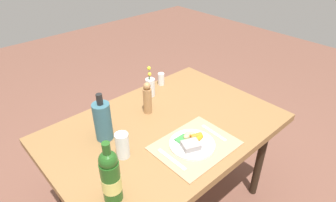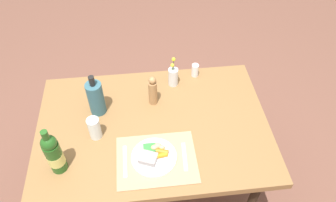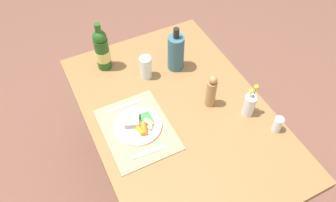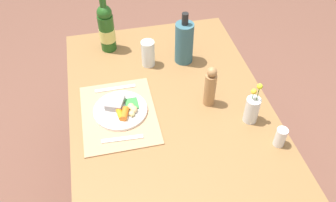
{
  "view_description": "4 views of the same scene",
  "coord_description": "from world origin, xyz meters",
  "px_view_note": "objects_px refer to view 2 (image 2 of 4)",
  "views": [
    {
      "loc": [
        -0.88,
        -0.99,
        1.73
      ],
      "look_at": [
        0.07,
        0.05,
        0.84
      ],
      "focal_mm": 30.5,
      "sensor_mm": 36.0,
      "label": 1
    },
    {
      "loc": [
        -0.04,
        -1.16,
        2.19
      ],
      "look_at": [
        0.1,
        0.09,
        0.81
      ],
      "focal_mm": 34.43,
      "sensor_mm": 36.0,
      "label": 2
    },
    {
      "loc": [
        0.95,
        -0.53,
        2.12
      ],
      "look_at": [
        -0.08,
        -0.02,
        0.74
      ],
      "focal_mm": 36.04,
      "sensor_mm": 36.0,
      "label": 3
    },
    {
      "loc": [
        1.1,
        -0.26,
        1.88
      ],
      "look_at": [
        0.07,
        -0.02,
        0.82
      ],
      "focal_mm": 37.68,
      "sensor_mm": 36.0,
      "label": 4
    }
  ],
  "objects_px": {
    "salt_shaker": "(195,70)",
    "cooler_bottle": "(96,98)",
    "dinner_plate": "(154,156)",
    "flower_vase": "(173,76)",
    "wine_bottle": "(54,154)",
    "dining_table": "(153,132)",
    "knife": "(185,157)",
    "water_tumbler": "(95,129)",
    "pepper_mill": "(153,91)",
    "fork": "(125,161)"
  },
  "relations": [
    {
      "from": "salt_shaker",
      "to": "cooler_bottle",
      "type": "bearing_deg",
      "value": -158.52
    },
    {
      "from": "dinner_plate",
      "to": "salt_shaker",
      "type": "distance_m",
      "value": 0.7
    },
    {
      "from": "flower_vase",
      "to": "wine_bottle",
      "type": "bearing_deg",
      "value": -140.09
    },
    {
      "from": "salt_shaker",
      "to": "cooler_bottle",
      "type": "relative_size",
      "value": 0.32
    },
    {
      "from": "dinner_plate",
      "to": "cooler_bottle",
      "type": "xyz_separation_m",
      "value": [
        -0.3,
        0.37,
        0.1
      ]
    },
    {
      "from": "dining_table",
      "to": "salt_shaker",
      "type": "height_order",
      "value": "salt_shaker"
    },
    {
      "from": "flower_vase",
      "to": "dining_table",
      "type": "bearing_deg",
      "value": -115.74
    },
    {
      "from": "dining_table",
      "to": "flower_vase",
      "type": "bearing_deg",
      "value": 64.26
    },
    {
      "from": "knife",
      "to": "water_tumbler",
      "type": "height_order",
      "value": "water_tumbler"
    },
    {
      "from": "dining_table",
      "to": "water_tumbler",
      "type": "distance_m",
      "value": 0.35
    },
    {
      "from": "salt_shaker",
      "to": "wine_bottle",
      "type": "relative_size",
      "value": 0.29
    },
    {
      "from": "wine_bottle",
      "to": "flower_vase",
      "type": "bearing_deg",
      "value": 39.91
    },
    {
      "from": "dinner_plate",
      "to": "water_tumbler",
      "type": "distance_m",
      "value": 0.36
    },
    {
      "from": "dining_table",
      "to": "knife",
      "type": "xyz_separation_m",
      "value": [
        0.15,
        -0.24,
        0.07
      ]
    },
    {
      "from": "wine_bottle",
      "to": "pepper_mill",
      "type": "bearing_deg",
      "value": 37.99
    },
    {
      "from": "cooler_bottle",
      "to": "water_tumbler",
      "type": "distance_m",
      "value": 0.19
    },
    {
      "from": "dinner_plate",
      "to": "cooler_bottle",
      "type": "distance_m",
      "value": 0.49
    },
    {
      "from": "dinner_plate",
      "to": "knife",
      "type": "height_order",
      "value": "dinner_plate"
    },
    {
      "from": "wine_bottle",
      "to": "cooler_bottle",
      "type": "relative_size",
      "value": 1.1
    },
    {
      "from": "knife",
      "to": "cooler_bottle",
      "type": "relative_size",
      "value": 0.63
    },
    {
      "from": "dinner_plate",
      "to": "pepper_mill",
      "type": "distance_m",
      "value": 0.41
    },
    {
      "from": "pepper_mill",
      "to": "cooler_bottle",
      "type": "relative_size",
      "value": 0.74
    },
    {
      "from": "wine_bottle",
      "to": "water_tumbler",
      "type": "height_order",
      "value": "wine_bottle"
    },
    {
      "from": "fork",
      "to": "flower_vase",
      "type": "xyz_separation_m",
      "value": [
        0.32,
        0.56,
        0.06
      ]
    },
    {
      "from": "cooler_bottle",
      "to": "flower_vase",
      "type": "bearing_deg",
      "value": 20.97
    },
    {
      "from": "flower_vase",
      "to": "water_tumbler",
      "type": "bearing_deg",
      "value": -142.62
    },
    {
      "from": "knife",
      "to": "fork",
      "type": "bearing_deg",
      "value": -178.02
    },
    {
      "from": "dining_table",
      "to": "fork",
      "type": "relative_size",
      "value": 6.9
    },
    {
      "from": "dinner_plate",
      "to": "pepper_mill",
      "type": "xyz_separation_m",
      "value": [
        0.03,
        0.4,
        0.08
      ]
    },
    {
      "from": "fork",
      "to": "water_tumbler",
      "type": "distance_m",
      "value": 0.25
    },
    {
      "from": "salt_shaker",
      "to": "wine_bottle",
      "type": "height_order",
      "value": "wine_bottle"
    },
    {
      "from": "dinner_plate",
      "to": "fork",
      "type": "bearing_deg",
      "value": -177.03
    },
    {
      "from": "dining_table",
      "to": "dinner_plate",
      "type": "height_order",
      "value": "dinner_plate"
    },
    {
      "from": "dining_table",
      "to": "salt_shaker",
      "type": "relative_size",
      "value": 15.04
    },
    {
      "from": "dinner_plate",
      "to": "fork",
      "type": "relative_size",
      "value": 1.25
    },
    {
      "from": "dinner_plate",
      "to": "fork",
      "type": "height_order",
      "value": "dinner_plate"
    },
    {
      "from": "wine_bottle",
      "to": "salt_shaker",
      "type": "bearing_deg",
      "value": 37.18
    },
    {
      "from": "dining_table",
      "to": "knife",
      "type": "bearing_deg",
      "value": -57.9
    },
    {
      "from": "dinner_plate",
      "to": "wine_bottle",
      "type": "xyz_separation_m",
      "value": [
        -0.49,
        -0.0,
        0.11
      ]
    },
    {
      "from": "knife",
      "to": "salt_shaker",
      "type": "distance_m",
      "value": 0.65
    },
    {
      "from": "pepper_mill",
      "to": "cooler_bottle",
      "type": "distance_m",
      "value": 0.33
    },
    {
      "from": "knife",
      "to": "salt_shaker",
      "type": "height_order",
      "value": "salt_shaker"
    },
    {
      "from": "fork",
      "to": "salt_shaker",
      "type": "bearing_deg",
      "value": 52.43
    },
    {
      "from": "dining_table",
      "to": "cooler_bottle",
      "type": "height_order",
      "value": "cooler_bottle"
    },
    {
      "from": "dining_table",
      "to": "fork",
      "type": "xyz_separation_m",
      "value": [
        -0.17,
        -0.23,
        0.07
      ]
    },
    {
      "from": "knife",
      "to": "dining_table",
      "type": "bearing_deg",
      "value": 125.26
    },
    {
      "from": "fork",
      "to": "cooler_bottle",
      "type": "distance_m",
      "value": 0.42
    },
    {
      "from": "salt_shaker",
      "to": "water_tumbler",
      "type": "relative_size",
      "value": 0.64
    },
    {
      "from": "knife",
      "to": "wine_bottle",
      "type": "xyz_separation_m",
      "value": [
        -0.66,
        0.01,
        0.12
      ]
    },
    {
      "from": "dinner_plate",
      "to": "fork",
      "type": "distance_m",
      "value": 0.15
    }
  ]
}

